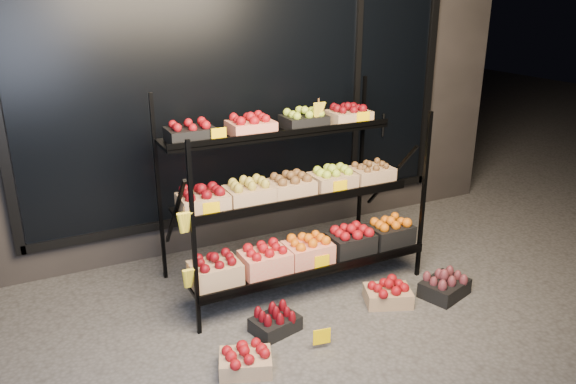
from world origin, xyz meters
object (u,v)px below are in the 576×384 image
floor_crate_left (245,360)px  floor_crate_midright (388,293)px  floor_crate_midleft (275,321)px  display_rack (294,197)px

floor_crate_left → floor_crate_midright: floor_crate_midright is taller
floor_crate_left → floor_crate_midleft: (0.38, 0.34, -0.00)m
floor_crate_left → floor_crate_midright: (1.38, 0.29, 0.00)m
display_rack → floor_crate_midright: 1.11m
floor_crate_midleft → floor_crate_left: bearing=-152.3°
floor_crate_midright → floor_crate_left: bearing=-146.2°
display_rack → floor_crate_left: display_rack is taller
display_rack → floor_crate_midleft: display_rack is taller
display_rack → floor_crate_midright: size_ratio=4.94×
display_rack → floor_crate_midleft: size_ratio=5.62×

